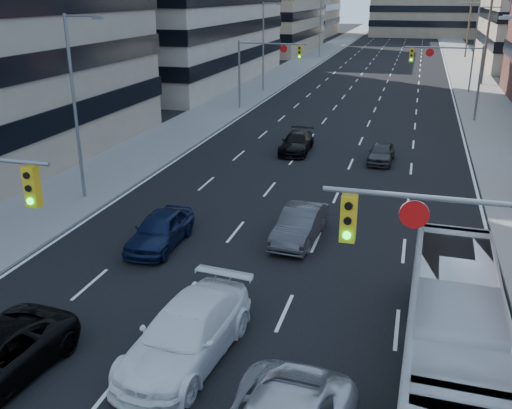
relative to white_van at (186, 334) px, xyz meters
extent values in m
cube|color=black|center=(0.34, 121.14, -0.80)|extent=(18.00, 300.00, 0.02)
cube|color=slate|center=(-11.16, 121.14, -0.73)|extent=(5.00, 300.00, 0.15)
cube|color=slate|center=(11.84, 121.14, -0.73)|extent=(5.00, 300.00, 0.15)
cube|color=gray|center=(-23.66, 91.14, 7.19)|extent=(20.00, 30.00, 16.00)
cube|color=gold|center=(-3.76, -0.86, 4.34)|extent=(0.35, 0.28, 1.10)
cylinder|color=black|center=(-3.76, -1.02, 4.69)|extent=(0.18, 0.06, 0.18)
cylinder|color=black|center=(-3.76, -1.02, 4.34)|extent=(0.18, 0.06, 0.18)
cylinder|color=#0CE526|center=(-3.76, -1.02, 3.99)|extent=(0.18, 0.06, 0.18)
cylinder|color=slate|center=(7.09, -0.86, 4.99)|extent=(6.50, 0.12, 0.12)
cube|color=gold|center=(4.44, -0.86, 4.34)|extent=(0.35, 0.28, 1.10)
cylinder|color=black|center=(4.44, -1.02, 4.69)|extent=(0.18, 0.06, 0.18)
cylinder|color=black|center=(4.44, -1.02, 4.34)|extent=(0.18, 0.06, 0.18)
cylinder|color=#0CE526|center=(4.44, -1.02, 3.99)|extent=(0.18, 0.06, 0.18)
cylinder|color=white|center=(5.84, -0.89, 4.59)|extent=(0.64, 0.06, 0.64)
cylinder|color=slate|center=(-9.66, 36.14, 2.19)|extent=(0.18, 0.18, 6.00)
cylinder|color=slate|center=(-6.66, 36.14, 4.99)|extent=(6.00, 0.12, 0.12)
cube|color=gold|center=(-4.26, 36.14, 4.34)|extent=(0.35, 0.28, 1.10)
cylinder|color=black|center=(-4.26, 35.98, 4.69)|extent=(0.18, 0.06, 0.18)
cylinder|color=black|center=(-4.26, 35.98, 4.34)|extent=(0.18, 0.06, 0.18)
cylinder|color=#0CE526|center=(-4.26, 35.98, 3.99)|extent=(0.18, 0.06, 0.18)
cylinder|color=white|center=(-5.66, 36.11, 4.59)|extent=(0.64, 0.06, 0.64)
cylinder|color=slate|center=(10.34, 36.14, 2.19)|extent=(0.18, 0.18, 6.00)
cylinder|color=slate|center=(7.34, 36.14, 4.99)|extent=(6.00, 0.12, 0.12)
cube|color=gold|center=(4.94, 36.14, 4.34)|extent=(0.35, 0.28, 1.10)
cylinder|color=black|center=(4.94, 35.98, 4.69)|extent=(0.18, 0.06, 0.18)
cylinder|color=black|center=(4.94, 35.98, 4.34)|extent=(0.18, 0.06, 0.18)
cylinder|color=#0CE526|center=(4.94, 35.98, 3.99)|extent=(0.18, 0.06, 0.18)
cylinder|color=white|center=(6.34, 36.11, 4.59)|extent=(0.64, 0.06, 0.64)
cylinder|color=#4C3D2D|center=(12.54, 57.14, 4.69)|extent=(0.28, 0.28, 11.00)
cube|color=#4C3D2D|center=(12.54, 57.14, 7.59)|extent=(2.20, 0.10, 0.10)
cylinder|color=#4C3D2D|center=(12.54, 87.14, 4.69)|extent=(0.28, 0.28, 11.00)
cube|color=#4C3D2D|center=(12.54, 87.14, 7.59)|extent=(2.20, 0.10, 0.10)
cylinder|color=slate|center=(-10.16, 11.14, 3.69)|extent=(0.16, 0.16, 9.00)
cylinder|color=slate|center=(-9.26, 11.14, 8.09)|extent=(1.80, 0.10, 0.10)
cube|color=slate|center=(-8.46, 11.14, 8.01)|extent=(0.50, 0.22, 0.14)
cylinder|color=slate|center=(-10.16, 46.14, 3.69)|extent=(0.16, 0.16, 9.00)
cylinder|color=slate|center=(-9.26, 46.14, 8.09)|extent=(1.80, 0.10, 0.10)
cube|color=slate|center=(-8.46, 46.14, 8.01)|extent=(0.50, 0.22, 0.14)
cylinder|color=slate|center=(-10.16, 81.14, 3.69)|extent=(0.16, 0.16, 9.00)
cube|color=slate|center=(-8.46, 81.14, 8.01)|extent=(0.50, 0.22, 0.14)
cube|color=slate|center=(9.14, 16.14, 8.01)|extent=(0.50, 0.22, 0.14)
cylinder|color=slate|center=(10.84, 51.14, 3.69)|extent=(0.16, 0.16, 9.00)
cylinder|color=slate|center=(9.94, 51.14, 8.09)|extent=(1.80, 0.10, 0.10)
cube|color=slate|center=(9.14, 51.14, 8.01)|extent=(0.50, 0.22, 0.14)
imported|color=white|center=(0.00, 0.00, 0.00)|extent=(2.82, 5.78, 1.62)
imported|color=silver|center=(7.18, 1.05, 0.61)|extent=(2.66, 10.24, 2.84)
imported|color=#0C1632|center=(-4.01, 6.95, -0.08)|extent=(1.79, 4.30, 1.45)
imported|color=#39383B|center=(1.42, 9.07, -0.10)|extent=(1.82, 4.39, 1.41)
imported|color=black|center=(-1.66, 23.03, -0.16)|extent=(1.91, 4.50, 1.29)
imported|color=#303133|center=(3.88, 22.11, -0.19)|extent=(1.59, 3.70, 1.24)
camera|label=1|loc=(5.65, -12.80, 9.07)|focal=40.00mm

